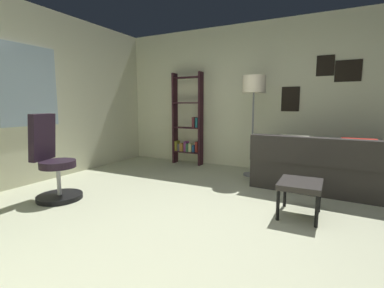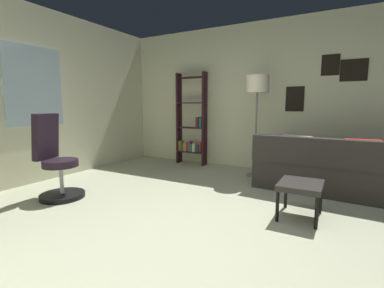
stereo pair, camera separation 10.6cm
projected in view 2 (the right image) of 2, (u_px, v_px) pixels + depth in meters
The scene contains 8 objects.
ground_plane at pixel (212, 229), 2.84m from camera, with size 5.45×6.18×0.10m, color beige.
wall_back_with_windows at pixel (22, 95), 4.14m from camera, with size 5.45×0.12×2.73m.
wall_right_with_frames at pixel (277, 97), 5.04m from camera, with size 0.12×6.18×2.73m.
couch at pixel (336, 170), 4.02m from camera, with size 1.71×1.98×0.80m.
footstool at pixel (301, 187), 2.97m from camera, with size 0.52×0.44×0.39m.
office_chair at pixel (56, 166), 3.60m from camera, with size 0.56×0.58×1.11m.
bookshelf at pixel (192, 125), 5.68m from camera, with size 0.18×0.64×1.86m.
floor_lamp at pixel (257, 90), 4.58m from camera, with size 0.38×0.38×1.70m.
Camera 2 is at (-2.45, -1.13, 1.21)m, focal length 25.87 mm.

